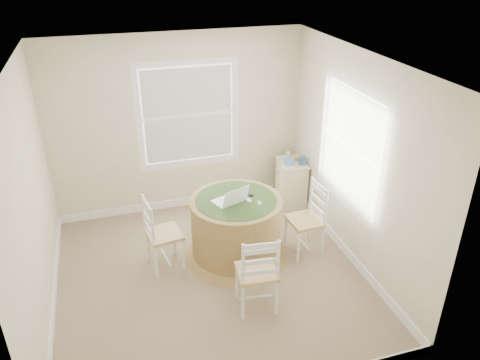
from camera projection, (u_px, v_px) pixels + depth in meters
name	position (u px, v px, depth m)	size (l,w,h in m)	color
room	(218.00, 173.00, 5.27)	(3.64, 3.64, 2.64)	#907D5B
round_table	(236.00, 226.00, 5.87)	(1.32, 1.32, 0.82)	#9B7445
chair_left	(164.00, 234.00, 5.66)	(0.42, 0.40, 0.95)	white
chair_near	(257.00, 271.00, 5.02)	(0.42, 0.40, 0.95)	white
chair_right	(305.00, 220.00, 5.93)	(0.42, 0.40, 0.95)	white
laptop	(230.00, 200.00, 5.64)	(0.45, 0.42, 0.25)	white
mouse	(249.00, 200.00, 5.67)	(0.06, 0.10, 0.04)	white
phone	(260.00, 203.00, 5.63)	(0.04, 0.09, 0.02)	#B7BABF
keys	(251.00, 196.00, 5.78)	(0.06, 0.05, 0.03)	black
corner_chest	(291.00, 183.00, 7.11)	(0.45, 0.57, 0.70)	beige
tissue_box	(289.00, 162.00, 6.85)	(0.12, 0.12, 0.10)	#5678C5
box_yellow	(296.00, 158.00, 7.00)	(0.15, 0.10, 0.06)	gold
box_blue	(302.00, 160.00, 6.86)	(0.08, 0.08, 0.12)	#305591
cup_cream	(288.00, 155.00, 7.06)	(0.07, 0.07, 0.09)	beige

